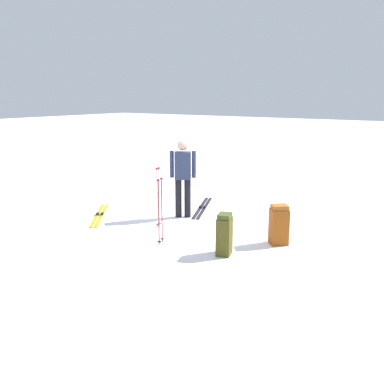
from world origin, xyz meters
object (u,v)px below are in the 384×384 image
skier_standing (183,175)px  backpack_large_dark (279,225)px  backpack_bright (224,235)px  ski_pair_far (203,208)px  ski_poles_planted_far (158,194)px  ski_poles_planted_near (160,207)px  ski_pair_near (100,215)px

skier_standing → backpack_large_dark: bearing=79.7°
skier_standing → backpack_bright: (1.47, 1.92, -0.60)m
skier_standing → backpack_bright: size_ratio=2.38×
ski_pair_far → ski_poles_planted_far: (1.77, 0.08, 0.68)m
skier_standing → ski_poles_planted_far: 0.92m
backpack_large_dark → ski_poles_planted_near: bearing=-56.0°
ski_pair_far → ski_poles_planted_near: ski_poles_planted_near is taller
skier_standing → ski_poles_planted_near: 1.80m
ski_pair_far → backpack_large_dark: (1.33, 2.52, 0.34)m
ski_pair_far → backpack_bright: 3.09m
backpack_bright → ski_poles_planted_far: size_ratio=0.58×
skier_standing → ski_poles_planted_near: skier_standing is taller
ski_poles_planted_far → ski_poles_planted_near: bearing=41.3°
backpack_large_dark → ski_poles_planted_near: (1.19, -1.77, 0.32)m
ski_pair_near → ski_pair_far: bearing=140.1°
ski_poles_planted_near → backpack_bright: bearing=98.2°
ski_pair_near → ski_poles_planted_near: 2.48m
backpack_large_dark → ski_pair_near: bearing=-82.7°
backpack_bright → ski_pair_near: bearing=-98.0°
backpack_large_dark → ski_pair_far: bearing=-117.8°
backpack_bright → ski_pair_far: bearing=-139.9°
skier_standing → ski_poles_planted_near: bearing=22.7°
backpack_bright → ski_poles_planted_far: 2.02m
ski_poles_planted_near → skier_standing: bearing=-157.3°
ski_pair_near → backpack_bright: bearing=82.0°
ski_pair_far → backpack_bright: backpack_bright is taller
skier_standing → backpack_large_dark: (0.45, 2.46, -0.60)m
ski_pair_near → ski_poles_planted_near: size_ratio=1.32×
backpack_large_dark → backpack_bright: 1.15m
skier_standing → ski_poles_planted_far: size_ratio=1.37×
backpack_bright → ski_poles_planted_near: ski_poles_planted_near is taller
ski_pair_far → ski_poles_planted_near: 2.71m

